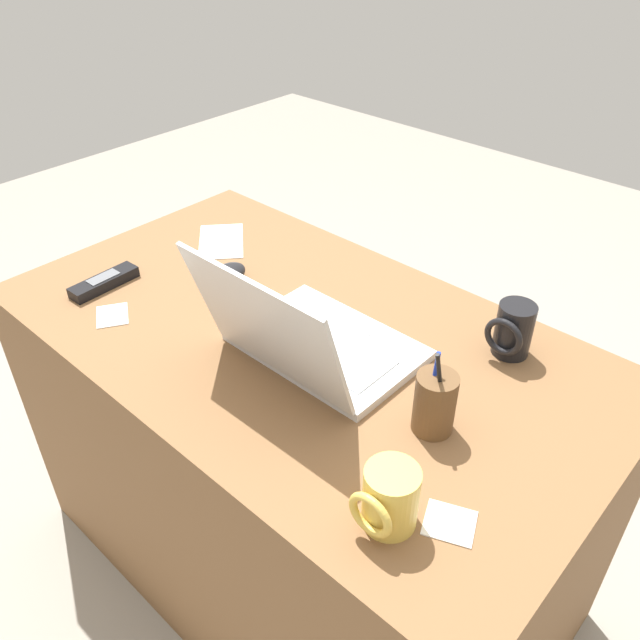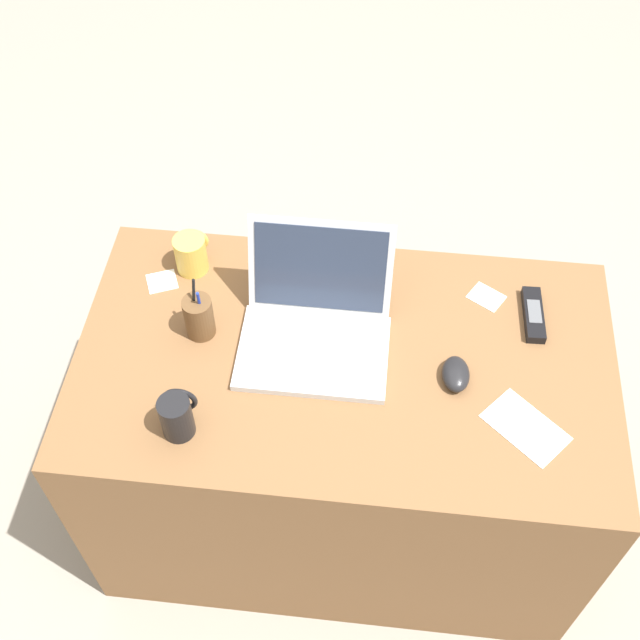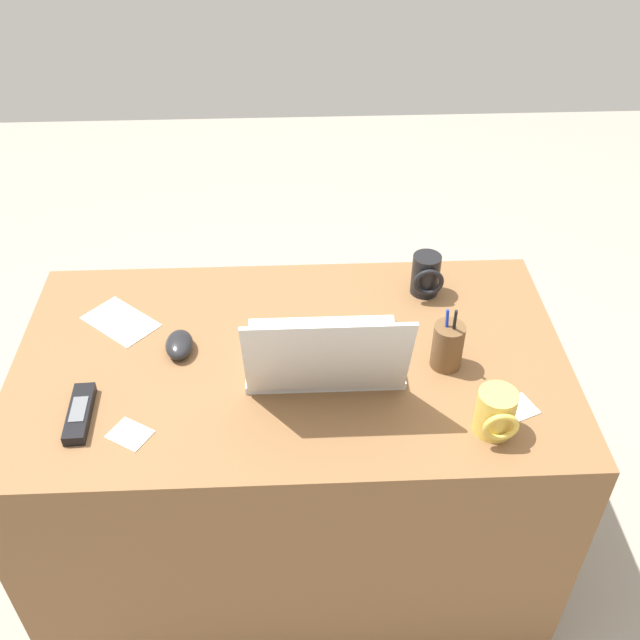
% 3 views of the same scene
% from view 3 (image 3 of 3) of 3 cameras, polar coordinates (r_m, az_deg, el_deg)
% --- Properties ---
extents(ground_plane, '(6.00, 6.00, 0.00)m').
position_cam_3_polar(ground_plane, '(2.25, -1.77, -17.23)').
color(ground_plane, gray).
extents(desk, '(1.26, 0.72, 0.76)m').
position_cam_3_polar(desk, '(1.95, -1.99, -11.11)').
color(desk, brown).
rests_on(desk, ground).
extents(laptop, '(0.35, 0.32, 0.25)m').
position_cam_3_polar(laptop, '(1.60, 0.37, -2.66)').
color(laptop, silver).
rests_on(laptop, desk).
extents(computer_mouse, '(0.07, 0.10, 0.04)m').
position_cam_3_polar(computer_mouse, '(1.70, -10.93, -1.89)').
color(computer_mouse, black).
rests_on(computer_mouse, desk).
extents(coffee_mug_white, '(0.08, 0.09, 0.10)m').
position_cam_3_polar(coffee_mug_white, '(1.52, 13.55, -7.09)').
color(coffee_mug_white, '#E0BC4C').
rests_on(coffee_mug_white, desk).
extents(coffee_mug_tall, '(0.08, 0.08, 0.11)m').
position_cam_3_polar(coffee_mug_tall, '(1.84, 8.27, 3.48)').
color(coffee_mug_tall, black).
rests_on(coffee_mug_tall, desk).
extents(cordless_phone, '(0.05, 0.16, 0.03)m').
position_cam_3_polar(cordless_phone, '(1.61, -18.24, -6.93)').
color(cordless_phone, black).
rests_on(cordless_phone, desk).
extents(pen_holder, '(0.07, 0.07, 0.17)m').
position_cam_3_polar(pen_holder, '(1.64, 9.93, -1.98)').
color(pen_holder, brown).
rests_on(pen_holder, desk).
extents(paper_note_near_laptop, '(0.09, 0.09, 0.00)m').
position_cam_3_polar(paper_note_near_laptop, '(1.61, 15.17, -6.65)').
color(paper_note_near_laptop, white).
rests_on(paper_note_near_laptop, desk).
extents(paper_note_left, '(0.20, 0.20, 0.00)m').
position_cam_3_polar(paper_note_left, '(1.83, -15.30, -0.12)').
color(paper_note_left, white).
rests_on(paper_note_left, desk).
extents(paper_note_right, '(0.10, 0.10, 0.00)m').
position_cam_3_polar(paper_note_right, '(1.55, -14.61, -8.63)').
color(paper_note_right, white).
rests_on(paper_note_right, desk).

